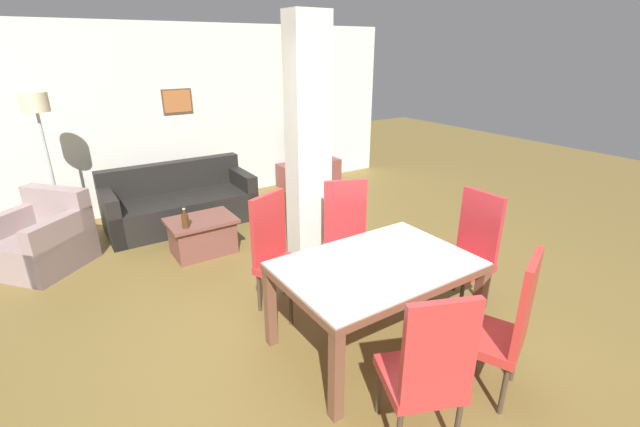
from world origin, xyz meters
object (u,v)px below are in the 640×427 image
Objects in this scene: dining_chair_head_right at (470,248)px; tv_stand at (309,173)px; dining_chair_near_left at (428,369)px; coffee_table at (203,235)px; tv_screen at (309,145)px; dining_chair_near_right at (504,324)px; dining_table at (376,280)px; bottle at (185,220)px; sofa at (181,204)px; dining_chair_far_left at (278,251)px; dining_chair_far_right at (347,234)px; armchair at (43,242)px; floor_lamp at (39,119)px.

tv_stand is at bearing -10.95° from dining_chair_head_right.
dining_chair_near_left reaches higher than coffee_table.
dining_chair_near_right is at bearing 55.71° from tv_screen.
dining_table is 2.47m from bottle.
dining_table is 4.62m from tv_stand.
coffee_table is at bearing 104.08° from dining_table.
dining_table is at bearing 99.08° from sofa.
coffee_table is at bearing -103.22° from dining_chair_far_left.
dining_chair_far_right is at bearing 154.36° from dining_chair_far_left.
dining_chair_near_left reaches higher than armchair.
armchair reaches higher than tv_stand.
floor_lamp reaches higher than dining_chair_far_right.
armchair is (-1.86, 4.07, -0.29)m from dining_chair_near_left.
dining_table is 1.37× the size of dining_chair_far_left.
floor_lamp is at bearing 128.96° from bottle.
sofa is at bearing 114.81° from dining_chair_near_left.
tv_stand is (1.58, 3.27, -0.38)m from dining_chair_far_right.
tv_screen is (0.81, 4.16, 0.14)m from dining_chair_head_right.
dining_chair_far_right is at bearing -49.06° from bottle.
dining_chair_near_left is (-0.38, -0.93, -0.03)m from dining_table.
tv_stand is 1.47× the size of tv_screen.
dining_chair_head_right is 3.07m from coffee_table.
dining_chair_head_right is 0.57× the size of sofa.
coffee_table is (-1.01, 1.58, -0.36)m from dining_chair_far_right.
dining_table is 0.78× the size of sofa.
dining_chair_near_right is at bearing 90.49° from dining_chair_far_left.
armchair is at bearing -71.80° from dining_chair_far_left.
armchair is 5.09× the size of bottle.
dining_chair_far_left reaches higher than coffee_table.
bottle is (-1.23, 3.22, -0.05)m from dining_chair_near_right.
floor_lamp is at bearing 118.12° from dining_table.
dining_chair_head_right is at bearing 153.97° from dining_chair_far_right.
dining_chair_far_left is 0.60× the size of floor_lamp.
dining_chair_far_left is 1.45m from bottle.
bottle is 2.12m from floor_lamp.
dining_chair_near_left is at bearing 163.74° from armchair.
dining_table is 1.02m from dining_chair_far_left.
dining_chair_near_right is at bearing 172.19° from armchair.
dining_chair_near_right is at bearing -66.96° from dining_table.
floor_lamp is at bearing -8.24° from sofa.
dining_chair_near_right reaches higher than bottle.
tv_screen is at bearing 5.97° from floor_lamp.
dining_chair_far_right is 0.95× the size of armchair.
floor_lamp is (-1.44, 0.21, 1.29)m from sofa.
floor_lamp is at bearing 137.36° from coffee_table.
dining_chair_head_right is 1.43× the size of coffee_table.
coffee_table is 0.41m from bottle.
sofa reaches higher than bottle.
tv_stand is (1.58, 5.07, -0.38)m from dining_chair_near_right.
tv_stand is 0.52m from tv_screen.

